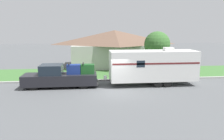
{
  "coord_description": "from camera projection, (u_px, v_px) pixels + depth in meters",
  "views": [
    {
      "loc": [
        -1.92,
        -16.77,
        4.9
      ],
      "look_at": [
        0.05,
        1.85,
        1.4
      ],
      "focal_mm": 35.0,
      "sensor_mm": 36.0,
      "label": 1
    }
  ],
  "objects": [
    {
      "name": "travel_trailer",
      "position": [
        153.0,
        65.0,
        19.37
      ],
      "size": [
        8.59,
        2.35,
        3.33
      ],
      "color": "black",
      "rests_on": "ground_plane"
    },
    {
      "name": "lawn_strip",
      "position": [
        106.0,
        73.0,
        24.72
      ],
      "size": [
        80.0,
        7.0,
        0.03
      ],
      "color": "#3D6B33",
      "rests_on": "ground_plane"
    },
    {
      "name": "pickup_truck",
      "position": [
        61.0,
        77.0,
        18.69
      ],
      "size": [
        6.31,
        1.97,
        2.06
      ],
      "color": "black",
      "rests_on": "ground_plane"
    },
    {
      "name": "ground_plane",
      "position": [
        114.0,
        91.0,
        17.49
      ],
      "size": [
        120.0,
        120.0,
        0.0
      ],
      "primitive_type": "plane",
      "color": "#515456"
    },
    {
      "name": "mailbox",
      "position": [
        193.0,
        67.0,
        22.84
      ],
      "size": [
        0.48,
        0.2,
        1.27
      ],
      "color": "brown",
      "rests_on": "ground_plane"
    },
    {
      "name": "curb_strip",
      "position": [
        109.0,
        80.0,
        21.14
      ],
      "size": [
        80.0,
        0.3,
        0.14
      ],
      "color": "#999993",
      "rests_on": "ground_plane"
    },
    {
      "name": "house_across_street",
      "position": [
        115.0,
        48.0,
        29.4
      ],
      "size": [
        12.02,
        7.26,
        4.79
      ],
      "color": "#B2B2A8",
      "rests_on": "ground_plane"
    },
    {
      "name": "tree_in_yard",
      "position": [
        157.0,
        44.0,
        24.6
      ],
      "size": [
        2.91,
        2.91,
        4.69
      ],
      "color": "brown",
      "rests_on": "ground_plane"
    }
  ]
}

